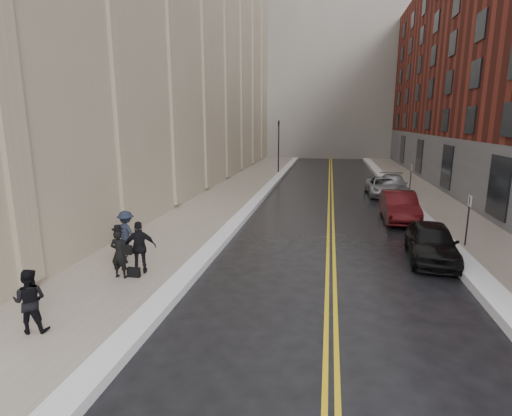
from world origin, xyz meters
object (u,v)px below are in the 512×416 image
at_px(car_maroon, 399,206).
at_px(pedestrian_main, 119,254).
at_px(car_black, 432,242).
at_px(pedestrian_c, 140,247).
at_px(car_silver_far, 383,187).
at_px(pedestrian_b, 126,233).
at_px(car_silver_near, 393,185).
at_px(pedestrian_a, 30,301).

distance_m(car_maroon, pedestrian_main, 14.52).
height_order(car_black, pedestrian_c, pedestrian_c).
height_order(car_maroon, car_silver_far, car_maroon).
bearing_deg(pedestrian_main, pedestrian_b, -65.26).
bearing_deg(pedestrian_b, car_black, -152.29).
distance_m(car_black, car_silver_near, 14.03).
xyz_separation_m(pedestrian_main, pedestrian_b, (-0.94, 2.23, 0.03)).
xyz_separation_m(car_black, pedestrian_c, (-9.95, -3.54, 0.33)).
bearing_deg(car_maroon, pedestrian_main, -134.46).
distance_m(car_maroon, pedestrian_a, 17.43).
bearing_deg(pedestrian_main, car_maroon, -133.01).
relative_size(car_black, pedestrian_c, 2.33).
bearing_deg(car_silver_near, pedestrian_main, -116.98).
xyz_separation_m(car_black, pedestrian_main, (-10.42, -4.03, 0.26)).
bearing_deg(car_silver_near, pedestrian_a, -113.39).
xyz_separation_m(car_silver_far, pedestrian_a, (-10.69, -21.12, 0.30)).
relative_size(car_maroon, pedestrian_b, 2.72).
distance_m(car_black, pedestrian_main, 11.18).
bearing_deg(pedestrian_b, pedestrian_main, 131.54).
distance_m(pedestrian_main, pedestrian_c, 0.69).
bearing_deg(car_maroon, car_silver_far, 89.81).
xyz_separation_m(car_silver_near, car_silver_far, (-0.71, -0.46, -0.05)).
bearing_deg(car_maroon, pedestrian_c, -134.52).
bearing_deg(car_maroon, car_silver_near, 84.60).
distance_m(car_silver_near, car_silver_far, 0.85).
bearing_deg(car_black, car_maroon, 96.44).
bearing_deg(car_black, pedestrian_c, -155.60).
bearing_deg(car_black, pedestrian_b, -166.14).
bearing_deg(pedestrian_c, car_silver_near, -143.92).
bearing_deg(car_black, car_silver_far, 95.24).
relative_size(car_black, car_silver_near, 0.87).
bearing_deg(car_maroon, pedestrian_b, -143.79).
bearing_deg(car_silver_far, car_silver_near, 31.49).
relative_size(car_silver_near, car_silver_far, 1.04).
height_order(car_silver_far, pedestrian_a, pedestrian_a).
xyz_separation_m(car_black, car_silver_far, (-0.10, 13.56, -0.07)).
relative_size(car_black, car_maroon, 0.90).
height_order(pedestrian_main, pedestrian_b, pedestrian_b).
bearing_deg(pedestrian_b, car_maroon, -125.55).
height_order(car_silver_far, pedestrian_c, pedestrian_c).
relative_size(pedestrian_b, pedestrian_c, 0.95).
height_order(car_black, car_silver_far, car_black).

